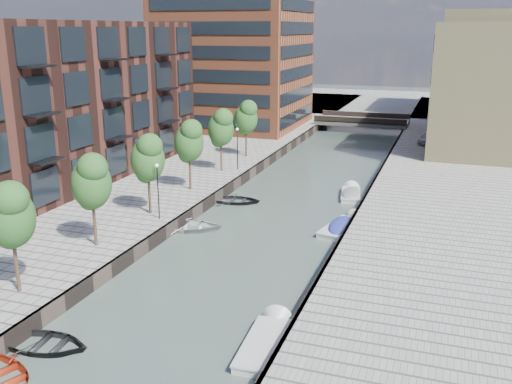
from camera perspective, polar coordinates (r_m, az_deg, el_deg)
The scene contains 26 objects.
water at distance 54.35m, azimuth 5.27°, elevation 0.65°, with size 300.00×300.00×0.00m, color #38473F.
quay_left at distance 71.61m, azimuth -23.96°, elevation 3.49°, with size 60.00×140.00×1.00m, color gray.
quay_right at distance 52.92m, azimuth 22.33°, elevation -0.38°, with size 20.00×140.00×1.00m, color gray.
quay_wall_left at distance 55.93m, azimuth -0.80°, elevation 1.69°, with size 0.25×140.00×1.00m, color #332823.
quay_wall_right at distance 53.16m, azimuth 11.67°, elevation 0.59°, with size 0.25×140.00×1.00m, color #332823.
far_closure at distance 112.48m, azimuth 12.80°, elevation 8.58°, with size 80.00×40.00×1.00m, color gray.
apartment_block at distance 52.58m, azimuth -19.28°, elevation 8.20°, with size 8.00×38.00×14.00m, color black.
tower at distance 81.44m, azimuth -2.13°, elevation 17.19°, with size 18.00×18.00×30.00m, color brown.
tan_block_near at distance 73.30m, azimuth 22.22°, elevation 9.90°, with size 12.00×25.00×14.00m, color tan.
tan_block_far at distance 99.15m, azimuth 21.67°, elevation 11.85°, with size 12.00×20.00×16.00m, color tan.
bridge at distance 84.85m, azimuth 10.58°, elevation 6.98°, with size 13.00×6.00×1.30m.
tree_1 at distance 31.61m, azimuth -23.39°, elevation -1.98°, with size 2.50×2.50×5.95m.
tree_2 at distance 36.82m, azimuth -16.17°, elevation 1.15°, with size 2.50×2.50×5.95m.
tree_3 at distance 42.54m, azimuth -10.80°, elevation 3.46°, with size 2.50×2.50×5.95m.
tree_4 at distance 48.60m, azimuth -6.72°, elevation 5.19°, with size 2.50×2.50×5.95m.
tree_5 at distance 54.88m, azimuth -3.54°, elevation 6.51°, with size 2.50×2.50×5.95m.
tree_6 at distance 61.32m, azimuth -1.02°, elevation 7.55°, with size 2.50×2.50×5.95m.
lamp_1 at distance 41.49m, azimuth -9.79°, elevation 0.64°, with size 0.24×0.24×4.12m.
lamp_2 at distance 55.64m, azimuth -1.88°, elevation 4.79°, with size 0.24×0.24×4.12m.
sloop_0 at distance 29.32m, azimuth -20.37°, elevation -14.41°, with size 3.15×4.40×0.91m, color black.
sloop_3 at distance 42.62m, azimuth -6.63°, elevation -3.77°, with size 3.44×4.81×1.00m, color silver.
sloop_4 at distance 48.87m, azimuth -2.05°, elevation -1.06°, with size 3.08×4.31×0.89m, color black.
motorboat_2 at distance 28.00m, azimuth 1.16°, elevation -14.61°, with size 2.07×5.20×1.70m.
motorboat_3 at distance 42.88m, azimuth 8.71°, elevation -3.43°, with size 2.81×5.43×1.73m.
motorboat_4 at distance 51.49m, azimuth 9.47°, elevation -0.16°, with size 2.31×4.88×1.56m.
car at distance 71.56m, azimuth 16.88°, elevation 5.16°, with size 1.65×4.11×1.40m, color #A2A5A6.
Camera 1 is at (12.38, -10.94, 14.38)m, focal length 40.00 mm.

